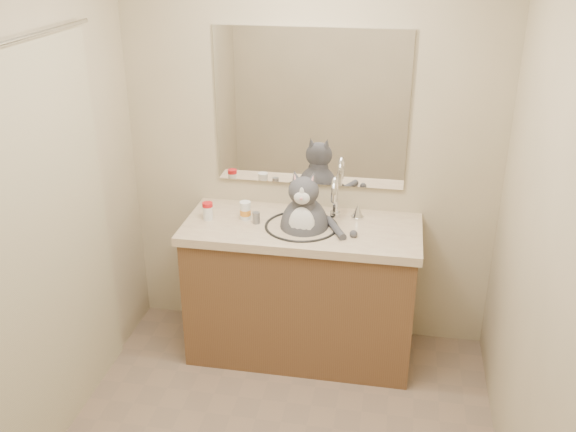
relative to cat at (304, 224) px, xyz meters
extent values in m
cube|color=#C3B38F|center=(-0.02, 0.31, 0.33)|extent=(2.20, 0.01, 2.40)
cube|color=#C3B38F|center=(-1.12, -0.94, 0.33)|extent=(0.01, 2.50, 2.40)
cube|color=#C3B38F|center=(1.09, -0.94, 0.33)|extent=(0.01, 2.50, 2.40)
cube|color=brown|center=(-0.02, 0.02, -0.47)|extent=(1.30, 0.55, 0.80)
cube|color=beige|center=(-0.02, 0.02, -0.04)|extent=(1.34, 0.59, 0.05)
torus|color=black|center=(-0.02, 0.00, -0.02)|extent=(0.42, 0.42, 0.02)
ellipsoid|color=white|center=(-0.02, 0.00, -0.09)|extent=(0.40, 0.40, 0.15)
cylinder|color=silver|center=(0.15, 0.17, 0.08)|extent=(0.03, 0.03, 0.18)
torus|color=silver|center=(0.15, 0.11, 0.17)|extent=(0.03, 0.16, 0.16)
cone|color=silver|center=(0.28, 0.17, 0.03)|extent=(0.06, 0.06, 0.08)
cube|color=white|center=(-0.02, 0.29, 0.58)|extent=(1.10, 0.02, 0.90)
cube|color=#B8AD8B|center=(-1.07, -0.84, 0.13)|extent=(0.01, 1.20, 1.90)
cylinder|color=silver|center=(-1.07, -0.84, 1.10)|extent=(0.02, 1.30, 0.02)
ellipsoid|color=#414045|center=(0.00, 0.01, -0.04)|extent=(0.28, 0.31, 0.37)
ellipsoid|color=silver|center=(0.00, -0.09, 0.02)|extent=(0.15, 0.08, 0.23)
ellipsoid|color=#414045|center=(0.00, -0.03, 0.21)|extent=(0.17, 0.15, 0.16)
ellipsoid|color=silver|center=(0.00, -0.10, 0.20)|extent=(0.09, 0.04, 0.07)
sphere|color=#D88C8C|center=(0.00, -0.12, 0.20)|extent=(0.02, 0.02, 0.02)
cone|color=#414045|center=(-0.05, -0.02, 0.29)|extent=(0.07, 0.06, 0.08)
cone|color=#414045|center=(0.05, -0.02, 0.29)|extent=(0.07, 0.06, 0.08)
cylinder|color=#414045|center=(0.18, -0.02, 0.00)|extent=(0.14, 0.24, 0.04)
cylinder|color=white|center=(-0.56, 0.00, 0.02)|extent=(0.07, 0.07, 0.08)
cylinder|color=red|center=(-0.56, 0.00, 0.07)|extent=(0.07, 0.07, 0.02)
cylinder|color=white|center=(-0.35, 0.04, 0.03)|extent=(0.07, 0.07, 0.09)
cylinder|color=orange|center=(-0.35, 0.04, 0.03)|extent=(0.07, 0.07, 0.03)
cylinder|color=white|center=(-0.35, 0.04, 0.08)|extent=(0.07, 0.07, 0.02)
cylinder|color=slate|center=(-0.28, 0.00, 0.02)|extent=(0.06, 0.06, 0.07)
camera|label=1|loc=(0.49, -3.22, 1.51)|focal=40.00mm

